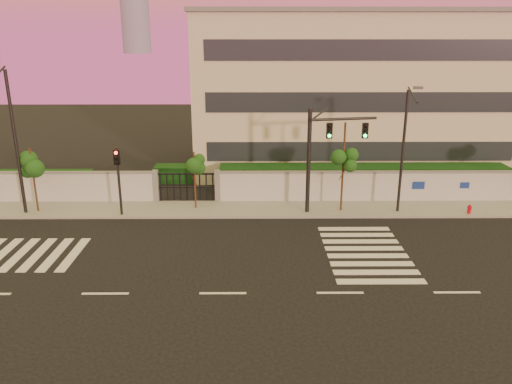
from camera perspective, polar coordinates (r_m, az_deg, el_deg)
ground at (r=21.69m, az=-3.81°, el=-11.49°), size 120.00×120.00×0.00m
sidewalk at (r=31.24m, az=-2.72°, el=-1.97°), size 60.00×3.00×0.15m
perimeter_wall at (r=32.35m, az=-2.46°, el=0.59°), size 60.00×0.36×2.20m
hedge_row at (r=35.03m, az=-0.57°, el=1.51°), size 41.00×4.25×1.80m
institutional_building at (r=41.85m, az=10.44°, el=11.32°), size 24.40×12.40×12.25m
road_markings at (r=25.16m, az=-6.95°, el=-7.25°), size 57.00×7.62×0.02m
street_tree_c at (r=32.75m, az=-24.18°, el=2.77°), size 1.41×1.12×4.09m
street_tree_d at (r=30.76m, az=-7.02°, el=2.77°), size 1.34×1.07×3.70m
street_tree_e at (r=30.21m, az=10.07°, el=5.06°), size 1.51×1.20×5.59m
traffic_signal_main at (r=29.74m, az=7.65°, el=4.94°), size 4.07×0.88×6.47m
traffic_signal_secondary at (r=30.41m, az=-15.47°, el=2.05°), size 0.33×0.33×4.27m
streetlight_west at (r=32.20m, az=-26.00°, el=5.75°), size 0.54×2.18×9.06m
streetlight_east at (r=30.66m, az=16.56°, el=5.04°), size 0.47×1.89×7.85m
fire_hydrant at (r=32.82m, az=23.18°, el=-1.92°), size 0.28×0.27×0.72m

